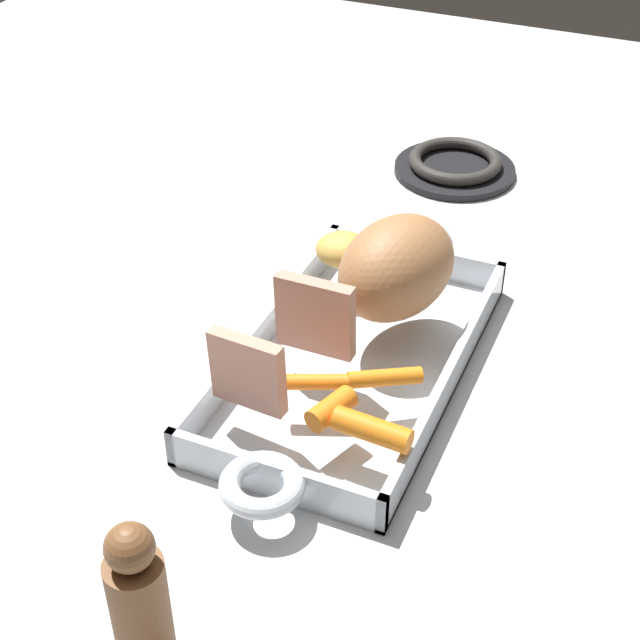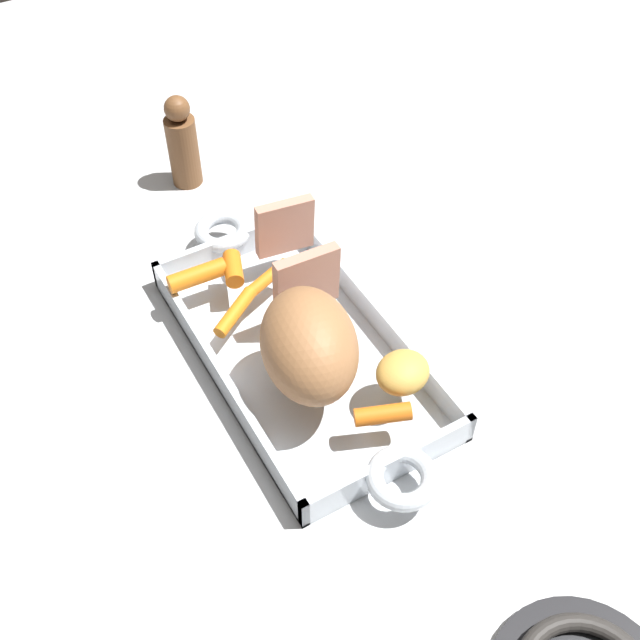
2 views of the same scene
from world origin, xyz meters
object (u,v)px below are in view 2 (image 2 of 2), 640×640
Objects in this scene: baby_carrot_short at (197,275)px; baby_carrot_northwest at (233,269)px; pepper_mill at (182,144)px; potato_near_roast at (403,372)px; roasting_dish at (301,349)px; baby_carrot_southwest at (235,312)px; baby_carrot_long at (383,414)px; baby_carrot_northeast at (268,278)px; pork_roast at (309,345)px; roast_slice_outer at (285,227)px; roast_slice_thick at (307,281)px.

baby_carrot_northwest is at bearing 75.66° from baby_carrot_short.
potato_near_roast is at bearing 5.12° from pepper_mill.
roasting_dish is 0.08m from baby_carrot_southwest.
baby_carrot_long is 0.42× the size of pepper_mill.
baby_carrot_short is 0.08m from baby_carrot_northeast.
roasting_dish is 0.10m from pork_roast.
pork_roast is at bearing 1.50° from baby_carrot_northwest.
potato_near_roast reaches higher than baby_carrot_northeast.
roast_slice_outer is 0.07m from baby_carrot_northeast.
baby_carrot_northeast is at bearing -47.57° from roast_slice_outer.
pepper_mill is at bearing -171.73° from roast_slice_outer.
potato_near_roast is (-0.03, 0.04, 0.01)m from baby_carrot_long.
baby_carrot_short reaches higher than baby_carrot_long.
baby_carrot_long is (0.17, -0.01, -0.03)m from roast_slice_thick.
potato_near_roast is 0.47m from pepper_mill.
baby_carrot_long is at bearing 16.82° from baby_carrot_short.
roast_slice_outer is 0.23m from pepper_mill.
baby_carrot_long reaches higher than baby_carrot_southwest.
roasting_dish is 6.27× the size of roast_slice_thick.
pork_roast is 0.15m from baby_carrot_northeast.
baby_carrot_northeast is at bearing 169.90° from pork_roast.
roasting_dish is at bearing 160.65° from pork_roast.
baby_carrot_southwest reaches higher than baby_carrot_northeast.
roasting_dish is 0.08m from roast_slice_thick.
roast_slice_thick is 1.34× the size of baby_carrot_long.
pepper_mill is at bearing 177.80° from baby_carrot_northeast.
baby_carrot_northeast is (-0.14, 0.03, -0.04)m from pork_roast.
roast_slice_thick reaches higher than baby_carrot_southwest.
roast_slice_outer is 1.19× the size of potato_near_roast.
baby_carrot_northeast is at bearing -158.02° from roast_slice_thick.
baby_carrot_long reaches higher than baby_carrot_northeast.
pork_roast reaches higher than pepper_mill.
baby_carrot_short is (-0.18, -0.05, -0.04)m from pork_roast.
roast_slice_outer is 1.03× the size of baby_carrot_short.
roast_slice_outer is 0.52× the size of pepper_mill.
roast_slice_thick is (-0.03, 0.03, 0.07)m from roasting_dish.
roast_slice_outer is (-0.09, 0.02, -0.00)m from roast_slice_thick.
baby_carrot_northwest reaches higher than roasting_dish.
baby_carrot_short is at bearing -168.42° from baby_carrot_southwest.
potato_near_roast reaches higher than roasting_dish.
baby_carrot_northwest is at bearing -135.05° from baby_carrot_northeast.
roasting_dish is 0.09m from baby_carrot_northeast.
baby_carrot_long is at bearing 18.62° from baby_carrot_southwest.
baby_carrot_southwest is 1.48× the size of baby_carrot_northwest.
pepper_mill reaches higher than baby_carrot_northeast.
baby_carrot_short is 1.16× the size of potato_near_roast.
potato_near_roast reaches higher than baby_carrot_long.
roast_slice_outer is 1.53× the size of baby_carrot_northwest.
potato_near_roast reaches higher than baby_carrot_northwest.
roast_slice_outer is at bearing 158.61° from roasting_dish.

